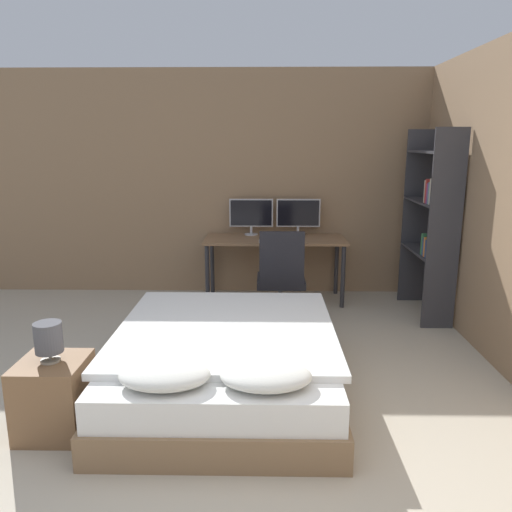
{
  "coord_description": "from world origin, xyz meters",
  "views": [
    {
      "loc": [
        -0.02,
        -2.2,
        1.85
      ],
      "look_at": [
        -0.11,
        2.62,
        0.75
      ],
      "focal_mm": 35.0,
      "sensor_mm": 36.0,
      "label": 1
    }
  ],
  "objects_px": {
    "bed": "(226,361)",
    "office_chair": "(281,285)",
    "monitor_left": "(251,214)",
    "bedside_lamp": "(48,338)",
    "computer_mouse": "(299,240)",
    "monitor_right": "(298,214)",
    "desk": "(275,245)",
    "bookshelf": "(433,216)",
    "keyboard": "(275,241)",
    "nightstand": "(54,397)"
  },
  "relations": [
    {
      "from": "keyboard",
      "to": "desk",
      "type": "bearing_deg",
      "value": 90.0
    },
    {
      "from": "keyboard",
      "to": "office_chair",
      "type": "bearing_deg",
      "value": -84.66
    },
    {
      "from": "monitor_left",
      "to": "bookshelf",
      "type": "bearing_deg",
      "value": -21.85
    },
    {
      "from": "monitor_left",
      "to": "keyboard",
      "type": "xyz_separation_m",
      "value": [
        0.28,
        -0.43,
        -0.24
      ]
    },
    {
      "from": "bedside_lamp",
      "to": "monitor_left",
      "type": "relative_size",
      "value": 0.49
    },
    {
      "from": "desk",
      "to": "computer_mouse",
      "type": "relative_size",
      "value": 23.45
    },
    {
      "from": "monitor_right",
      "to": "keyboard",
      "type": "distance_m",
      "value": 0.57
    },
    {
      "from": "monitor_left",
      "to": "office_chair",
      "type": "distance_m",
      "value": 1.21
    },
    {
      "from": "desk",
      "to": "bookshelf",
      "type": "distance_m",
      "value": 1.78
    },
    {
      "from": "bed",
      "to": "computer_mouse",
      "type": "distance_m",
      "value": 2.23
    },
    {
      "from": "bed",
      "to": "office_chair",
      "type": "xyz_separation_m",
      "value": [
        0.46,
        1.5,
        0.16
      ]
    },
    {
      "from": "monitor_left",
      "to": "monitor_right",
      "type": "relative_size",
      "value": 1.0
    },
    {
      "from": "computer_mouse",
      "to": "keyboard",
      "type": "bearing_deg",
      "value": 180.0
    },
    {
      "from": "bedside_lamp",
      "to": "desk",
      "type": "xyz_separation_m",
      "value": [
        1.47,
        2.83,
        0.02
      ]
    },
    {
      "from": "nightstand",
      "to": "bookshelf",
      "type": "bearing_deg",
      "value": 36.17
    },
    {
      "from": "monitor_right",
      "to": "computer_mouse",
      "type": "distance_m",
      "value": 0.49
    },
    {
      "from": "nightstand",
      "to": "desk",
      "type": "bearing_deg",
      "value": 62.51
    },
    {
      "from": "nightstand",
      "to": "keyboard",
      "type": "height_order",
      "value": "keyboard"
    },
    {
      "from": "monitor_left",
      "to": "computer_mouse",
      "type": "bearing_deg",
      "value": -37.59
    },
    {
      "from": "bed",
      "to": "bookshelf",
      "type": "height_order",
      "value": "bookshelf"
    },
    {
      "from": "bookshelf",
      "to": "monitor_right",
      "type": "bearing_deg",
      "value": 150.38
    },
    {
      "from": "bed",
      "to": "bedside_lamp",
      "type": "xyz_separation_m",
      "value": [
        -1.07,
        -0.56,
        0.4
      ]
    },
    {
      "from": "monitor_left",
      "to": "monitor_right",
      "type": "height_order",
      "value": "same"
    },
    {
      "from": "bed",
      "to": "monitor_right",
      "type": "distance_m",
      "value": 2.69
    },
    {
      "from": "bedside_lamp",
      "to": "monitor_right",
      "type": "xyz_separation_m",
      "value": [
        1.76,
        3.05,
        0.35
      ]
    },
    {
      "from": "monitor_right",
      "to": "computer_mouse",
      "type": "relative_size",
      "value": 7.48
    },
    {
      "from": "computer_mouse",
      "to": "office_chair",
      "type": "bearing_deg",
      "value": -111.52
    },
    {
      "from": "desk",
      "to": "monitor_left",
      "type": "distance_m",
      "value": 0.49
    },
    {
      "from": "keyboard",
      "to": "monitor_left",
      "type": "bearing_deg",
      "value": 123.44
    },
    {
      "from": "bed",
      "to": "keyboard",
      "type": "xyz_separation_m",
      "value": [
        0.41,
        2.06,
        0.52
      ]
    },
    {
      "from": "bedside_lamp",
      "to": "bookshelf",
      "type": "bearing_deg",
      "value": 36.17
    },
    {
      "from": "bedside_lamp",
      "to": "keyboard",
      "type": "bearing_deg",
      "value": 60.63
    },
    {
      "from": "bedside_lamp",
      "to": "monitor_right",
      "type": "relative_size",
      "value": 0.49
    },
    {
      "from": "nightstand",
      "to": "keyboard",
      "type": "xyz_separation_m",
      "value": [
        1.47,
        2.62,
        0.51
      ]
    },
    {
      "from": "monitor_left",
      "to": "bookshelf",
      "type": "height_order",
      "value": "bookshelf"
    },
    {
      "from": "keyboard",
      "to": "bed",
      "type": "bearing_deg",
      "value": -101.19
    },
    {
      "from": "bed",
      "to": "nightstand",
      "type": "distance_m",
      "value": 1.2
    },
    {
      "from": "bedside_lamp",
      "to": "office_chair",
      "type": "relative_size",
      "value": 0.26
    },
    {
      "from": "desk",
      "to": "computer_mouse",
      "type": "bearing_deg",
      "value": -37.85
    },
    {
      "from": "bed",
      "to": "monitor_left",
      "type": "height_order",
      "value": "monitor_left"
    },
    {
      "from": "monitor_left",
      "to": "bookshelf",
      "type": "xyz_separation_m",
      "value": [
        1.92,
        -0.77,
        0.09
      ]
    },
    {
      "from": "nightstand",
      "to": "bookshelf",
      "type": "xyz_separation_m",
      "value": [
        3.11,
        2.28,
        0.85
      ]
    },
    {
      "from": "monitor_right",
      "to": "monitor_left",
      "type": "bearing_deg",
      "value": 180.0
    },
    {
      "from": "nightstand",
      "to": "desk",
      "type": "height_order",
      "value": "desk"
    },
    {
      "from": "bed",
      "to": "desk",
      "type": "bearing_deg",
      "value": 79.84
    },
    {
      "from": "computer_mouse",
      "to": "bookshelf",
      "type": "relative_size",
      "value": 0.04
    },
    {
      "from": "desk",
      "to": "bookshelf",
      "type": "relative_size",
      "value": 0.82
    },
    {
      "from": "monitor_right",
      "to": "bedside_lamp",
      "type": "bearing_deg",
      "value": -119.97
    },
    {
      "from": "nightstand",
      "to": "office_chair",
      "type": "relative_size",
      "value": 0.5
    },
    {
      "from": "computer_mouse",
      "to": "bookshelf",
      "type": "height_order",
      "value": "bookshelf"
    }
  ]
}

